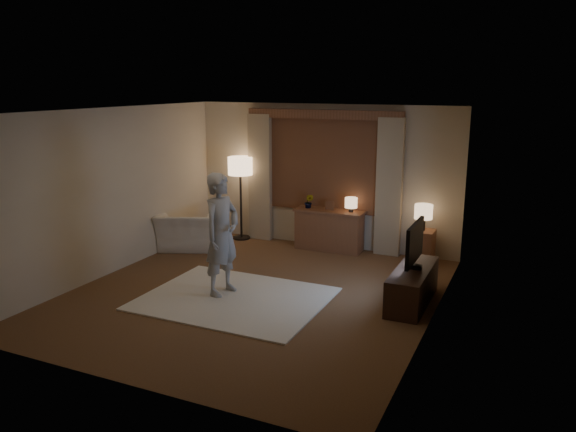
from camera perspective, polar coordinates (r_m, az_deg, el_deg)
The scene contains 13 objects.
room at distance 8.24m, azimuth -1.96°, elevation 1.98°, with size 5.04×5.54×2.64m.
rug at distance 8.00m, azimuth -5.46°, elevation -8.34°, with size 2.50×2.00×0.02m, color #EFE2C9.
sideboard at distance 10.17m, azimuth 4.21°, elevation -1.53°, with size 1.20×0.40×0.70m, color brown.
picture_frame at distance 10.06m, azimuth 4.25°, elevation 0.95°, with size 0.16×0.02×0.20m, color brown.
plant at distance 10.20m, azimuth 2.15°, elevation 1.42°, with size 0.17×0.13×0.30m, color #999999.
table_lamp_sideboard at distance 9.92m, azimuth 6.43°, elevation 1.29°, with size 0.22×0.22×0.30m.
floor_lamp at distance 10.72m, azimuth -4.87°, elevation 4.64°, with size 0.47×0.47×1.60m.
armchair at distance 10.39m, azimuth -10.08°, elevation -1.41°, with size 1.06×0.93×0.69m, color beige.
side_table at distance 9.71m, azimuth 13.41°, elevation -3.02°, with size 0.40×0.40×0.56m, color brown.
table_lamp_side at distance 9.57m, azimuth 13.60°, elevation 0.36°, with size 0.30×0.30×0.44m.
tv_stand at distance 7.93m, azimuth 12.52°, elevation -6.95°, with size 0.45×1.40×0.50m, color black.
tv at distance 7.75m, azimuth 12.74°, elevation -2.75°, with size 0.22×0.89×0.64m.
person at distance 7.94m, azimuth -6.75°, elevation -1.85°, with size 0.63×0.42×1.74m, color gray.
Camera 1 is at (3.60, -6.73, 2.97)m, focal length 35.00 mm.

